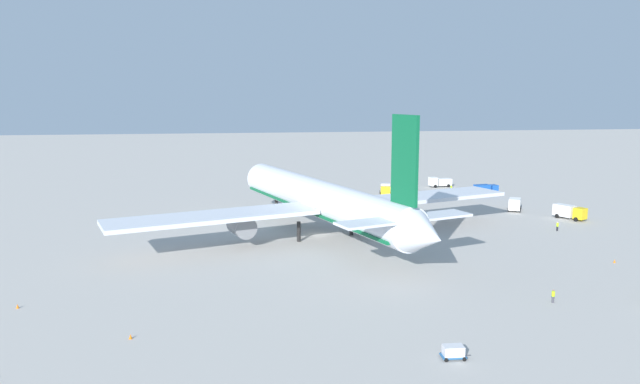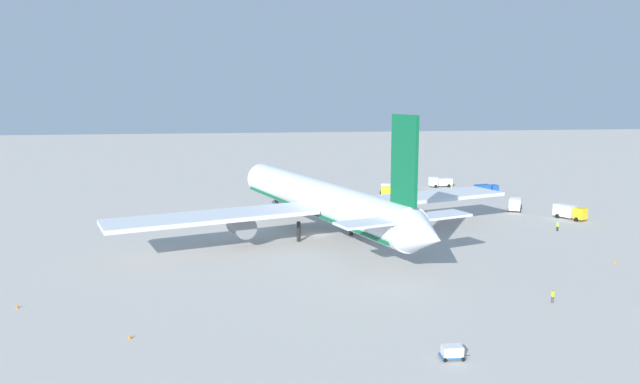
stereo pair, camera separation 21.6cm
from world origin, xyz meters
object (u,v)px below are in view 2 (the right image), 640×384
(service_truck_0, at_px, (486,190))
(service_truck_5, at_px, (440,182))
(traffic_cone_1, at_px, (615,261))
(traffic_cone_2, at_px, (17,306))
(ground_worker_2, at_px, (452,188))
(service_truck_2, at_px, (569,212))
(baggage_cart_1, at_px, (452,352))
(traffic_cone_0, at_px, (130,336))
(service_truck_1, at_px, (385,189))
(baggage_cart_2, at_px, (324,192))
(ground_worker_0, at_px, (553,296))
(airliner, at_px, (321,200))
(ground_worker_3, at_px, (558,226))
(service_truck_4, at_px, (515,204))

(service_truck_0, bearing_deg, service_truck_5, 22.35)
(traffic_cone_1, xyz_separation_m, traffic_cone_2, (-6.73, 84.81, 0.00))
(ground_worker_2, bearing_deg, service_truck_2, -164.44)
(baggage_cart_1, xyz_separation_m, traffic_cone_0, (9.85, 32.31, -0.46))
(service_truck_1, height_order, baggage_cart_2, service_truck_1)
(service_truck_0, distance_m, baggage_cart_1, 99.73)
(service_truck_1, relative_size, service_truck_5, 0.81)
(ground_worker_0, bearing_deg, service_truck_5, -11.70)
(service_truck_2, relative_size, traffic_cone_0, 12.72)
(traffic_cone_1, bearing_deg, traffic_cone_2, 94.54)
(service_truck_1, distance_m, traffic_cone_0, 99.43)
(airliner, bearing_deg, ground_worker_2, -43.20)
(airliner, height_order, traffic_cone_2, airliner)
(ground_worker_3, distance_m, traffic_cone_0, 82.97)
(service_truck_4, height_order, ground_worker_0, service_truck_4)
(service_truck_1, height_order, baggage_cart_1, service_truck_1)
(service_truck_1, xyz_separation_m, service_truck_5, (10.19, -18.65, -0.15))
(airliner, distance_m, service_truck_4, 50.19)
(ground_worker_2, relative_size, ground_worker_3, 0.91)
(baggage_cart_2, xyz_separation_m, traffic_cone_1, (-69.29, -34.39, -0.39))
(airliner, height_order, baggage_cart_2, airliner)
(service_truck_2, distance_m, baggage_cart_1, 76.95)
(ground_worker_2, xyz_separation_m, ground_worker_3, (-48.49, -2.40, 0.09))
(baggage_cart_2, relative_size, traffic_cone_1, 5.53)
(airliner, height_order, baggage_cart_1, airliner)
(service_truck_1, height_order, traffic_cone_0, service_truck_1)
(airliner, relative_size, traffic_cone_1, 137.96)
(airliner, distance_m, service_truck_0, 61.54)
(service_truck_2, distance_m, ground_worker_0, 55.42)
(ground_worker_3, bearing_deg, airliner, 86.56)
(baggage_cart_1, bearing_deg, traffic_cone_1, -52.97)
(service_truck_2, bearing_deg, service_truck_4, 34.02)
(airliner, relative_size, baggage_cart_2, 24.96)
(service_truck_0, relative_size, ground_worker_2, 3.90)
(traffic_cone_2, bearing_deg, service_truck_1, -41.93)
(ground_worker_3, bearing_deg, traffic_cone_0, 118.71)
(airliner, height_order, ground_worker_2, airliner)
(service_truck_5, height_order, ground_worker_2, service_truck_5)
(airliner, bearing_deg, baggage_cart_2, -9.98)
(service_truck_2, height_order, ground_worker_2, service_truck_2)
(ground_worker_3, bearing_deg, service_truck_1, 25.52)
(service_truck_4, xyz_separation_m, baggage_cart_1, (-69.73, 41.91, -0.85))
(traffic_cone_2, bearing_deg, baggage_cart_1, -114.36)
(service_truck_1, relative_size, ground_worker_3, 2.94)
(service_truck_4, bearing_deg, traffic_cone_1, 173.80)
(service_truck_0, distance_m, service_truck_5, 17.09)
(baggage_cart_1, height_order, ground_worker_2, ground_worker_2)
(baggage_cart_1, height_order, traffic_cone_0, baggage_cart_1)
(service_truck_2, bearing_deg, ground_worker_2, 15.56)
(traffic_cone_0, bearing_deg, baggage_cart_1, -106.95)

